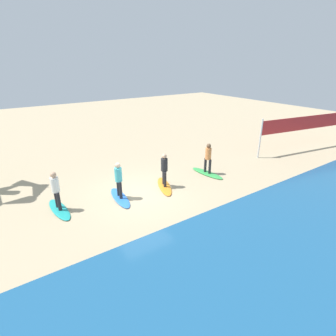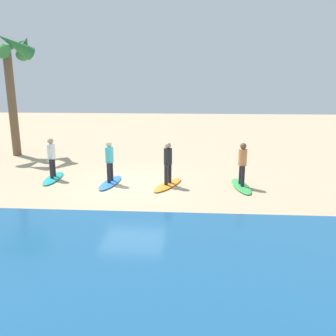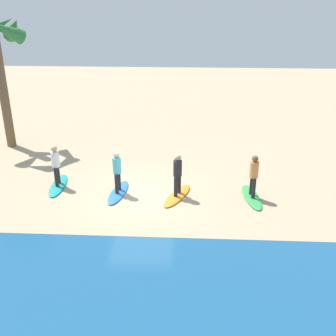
{
  "view_description": "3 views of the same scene",
  "coord_description": "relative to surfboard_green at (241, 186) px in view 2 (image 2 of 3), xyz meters",
  "views": [
    {
      "loc": [
        5.04,
        9.84,
        5.8
      ],
      "look_at": [
        -1.44,
        0.31,
        1.09
      ],
      "focal_mm": 28.34,
      "sensor_mm": 36.0,
      "label": 1
    },
    {
      "loc": [
        -2.3,
        13.2,
        4.03
      ],
      "look_at": [
        -1.43,
        0.37,
        0.8
      ],
      "focal_mm": 37.81,
      "sensor_mm": 36.0,
      "label": 2
    },
    {
      "loc": [
        -1.77,
        13.82,
        7.1
      ],
      "look_at": [
        -1.03,
        -0.25,
        1.05
      ],
      "focal_mm": 43.17,
      "sensor_mm": 36.0,
      "label": 3
    }
  ],
  "objects": [
    {
      "name": "surfer_blue",
      "position": [
        5.12,
        -0.13,
        0.99
      ],
      "size": [
        0.32,
        0.46,
        1.64
      ],
      "color": "#232328",
      "rests_on": "surfboard_blue"
    },
    {
      "name": "surfer_teal",
      "position": [
        7.64,
        -0.62,
        0.99
      ],
      "size": [
        0.32,
        0.46,
        1.64
      ],
      "color": "#232328",
      "rests_on": "surfboard_teal"
    },
    {
      "name": "surfboard_blue",
      "position": [
        5.12,
        -0.13,
        0.0
      ],
      "size": [
        0.8,
        2.15,
        0.09
      ],
      "primitive_type": "ellipsoid",
      "rotation": [
        0.0,
        0.0,
        1.45
      ],
      "color": "blue",
      "rests_on": "ground"
    },
    {
      "name": "surfboard_green",
      "position": [
        0.0,
        0.0,
        0.0
      ],
      "size": [
        0.81,
        2.15,
        0.09
      ],
      "primitive_type": "ellipsoid",
      "rotation": [
        0.0,
        0.0,
        1.69
      ],
      "color": "green",
      "rests_on": "ground"
    },
    {
      "name": "surfboard_teal",
      "position": [
        7.64,
        -0.62,
        0.0
      ],
      "size": [
        0.71,
        2.14,
        0.09
      ],
      "primitive_type": "ellipsoid",
      "rotation": [
        0.0,
        0.0,
        1.64
      ],
      "color": "teal",
      "rests_on": "ground"
    },
    {
      "name": "surfboard_orange",
      "position": [
        2.82,
        0.02,
        0.0
      ],
      "size": [
        1.32,
        2.16,
        0.09
      ],
      "primitive_type": "ellipsoid",
      "rotation": [
        0.0,
        0.0,
        1.18
      ],
      "color": "orange",
      "rests_on": "ground"
    },
    {
      "name": "ground_plane",
      "position": [
        4.23,
        -0.03,
        -0.04
      ],
      "size": [
        60.0,
        60.0,
        0.0
      ],
      "primitive_type": "plane",
      "color": "tan"
    },
    {
      "name": "surfer_orange",
      "position": [
        2.82,
        0.02,
        0.99
      ],
      "size": [
        0.32,
        0.44,
        1.64
      ],
      "color": "#232328",
      "rests_on": "surfboard_orange"
    },
    {
      "name": "palm_tree",
      "position": [
        11.45,
        -5.2,
        5.07
      ],
      "size": [
        2.88,
        3.03,
        6.39
      ],
      "color": "brown",
      "rests_on": "ground"
    },
    {
      "name": "surfer_green",
      "position": [
        0.0,
        0.0,
        0.99
      ],
      "size": [
        0.32,
        0.46,
        1.64
      ],
      "color": "#232328",
      "rests_on": "surfboard_green"
    }
  ]
}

